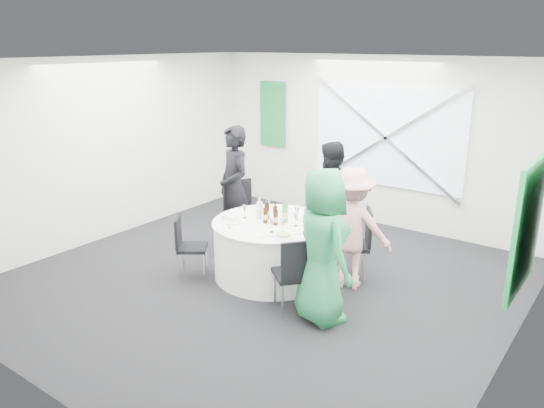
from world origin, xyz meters
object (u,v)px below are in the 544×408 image
Objects in this scene: chair_back_left at (241,209)px; person_woman_green at (322,246)px; person_man_back_left at (234,188)px; chair_back_right at (359,239)px; person_man_back at (329,198)px; banquet_table at (272,249)px; clear_water_bottle at (259,211)px; chair_front_right at (295,270)px; green_water_bottle at (285,213)px; person_woman_pink at (351,228)px; chair_back at (319,218)px; chair_front_left at (187,242)px.

person_woman_green is at bearing -89.82° from chair_back_left.
chair_back_left is at bearing 29.56° from person_man_back_left.
person_man_back_left is 1.06× the size of person_woman_green.
person_woman_green reaches higher than chair_back_right.
person_man_back is at bearing -31.45° from chair_back_left.
banquet_table is 0.94× the size of person_man_back.
person_man_back is at bearing 72.84° from clear_water_bottle.
chair_front_right is 1.08m from green_water_bottle.
chair_back_left is 3.43× the size of green_water_bottle.
person_man_back is at bearing -33.45° from person_woman_green.
chair_back_right is at bearing -104.04° from person_woman_pink.
chair_back_left is at bearing -146.32° from chair_back.
chair_front_left is 2.06m from person_woman_green.
chair_front_right is 1.73m from chair_front_left.
person_man_back_left reaches higher than green_water_bottle.
chair_back is at bearing -28.55° from chair_back_left.
clear_water_bottle is (0.70, 0.67, 0.40)m from chair_front_left.
chair_back is (0.02, 1.16, 0.11)m from banquet_table.
chair_front_left is 2.16m from person_man_back.
chair_back_left is 1.23m from green_water_bottle.
chair_back_left reaches higher than chair_back_right.
person_woman_pink is (0.15, 1.01, 0.23)m from chair_front_right.
banquet_table is 1.90× the size of chair_front_left.
person_man_back reaches higher than person_woman_pink.
person_woman_pink is (1.88, 1.01, 0.30)m from chair_front_left.
banquet_table is 1.15m from chair_back_right.
person_woman_green is (0.95, -1.78, 0.04)m from person_man_back.
person_woman_pink is 5.17× the size of green_water_bottle.
chair_back is 1.15m from green_water_bottle.
person_man_back is (0.16, 1.18, 0.45)m from banquet_table.
person_woman_green is at bearing -24.54° from chair_back_right.
green_water_bottle reaches higher than chair_back_left.
person_man_back_left is at bearing -54.19° from person_man_back.
person_woman_green is (2.08, -1.13, 0.26)m from chair_back_left.
chair_back_left is at bearing 151.31° from banquet_table.
clear_water_bottle is at bearing -94.46° from chair_back_right.
person_woman_pink is at bearing -53.22° from person_woman_green.
person_woman_pink is 5.36× the size of clear_water_bottle.
person_woman_green is 1.45m from clear_water_bottle.
banquet_table is at bearing -90.00° from chair_front_left.
chair_back reaches higher than banquet_table.
chair_back_right is 0.51× the size of person_man_back_left.
chair_front_right is at bearing -33.43° from clear_water_bottle.
chair_back is at bearing 89.08° from banquet_table.
banquet_table is 1.68× the size of chair_front_right.
person_man_back_left is at bearing 160.44° from green_water_bottle.
chair_back is 0.90× the size of chair_back_right.
chair_back_right is (0.94, -0.56, 0.06)m from chair_back.
chair_back is 0.49× the size of person_woman_green.
person_woman_pink is at bearing -149.02° from chair_front_right.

